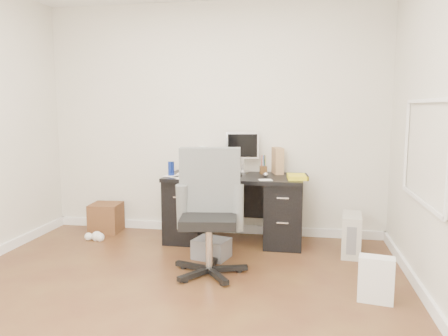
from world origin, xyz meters
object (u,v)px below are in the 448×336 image
(desk, at_px, (234,207))
(keyboard, at_px, (224,175))
(office_chair, at_px, (209,213))
(wicker_basket, at_px, (106,218))
(pc_tower, at_px, (351,235))
(lcd_monitor, at_px, (242,152))

(desk, bearing_deg, keyboard, -157.58)
(office_chair, height_order, wicker_basket, office_chair)
(keyboard, bearing_deg, office_chair, -90.25)
(desk, distance_m, keyboard, 0.38)
(pc_tower, bearing_deg, keyboard, 178.09)
(keyboard, distance_m, pc_tower, 1.48)
(lcd_monitor, bearing_deg, office_chair, -105.40)
(wicker_basket, bearing_deg, office_chair, -36.73)
(desk, relative_size, wicker_basket, 4.35)
(lcd_monitor, distance_m, wicker_basket, 1.84)
(keyboard, bearing_deg, wicker_basket, 171.23)
(lcd_monitor, xyz_separation_m, office_chair, (-0.14, -1.24, -0.42))
(office_chair, height_order, pc_tower, office_chair)
(desk, height_order, wicker_basket, desk)
(keyboard, bearing_deg, desk, 20.21)
(lcd_monitor, relative_size, keyboard, 1.21)
(desk, height_order, pc_tower, desk)
(desk, relative_size, office_chair, 1.32)
(office_chair, distance_m, pc_tower, 1.57)
(office_chair, bearing_deg, wicker_basket, 135.42)
(keyboard, xyz_separation_m, pc_tower, (1.36, -0.19, -0.55))
(keyboard, distance_m, office_chair, 0.98)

